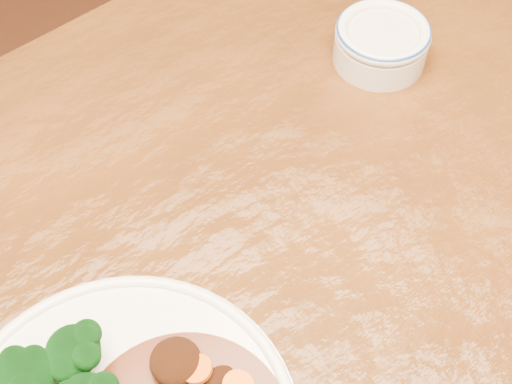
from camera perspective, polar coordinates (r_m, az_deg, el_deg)
dining_table at (r=0.72m, az=-0.55°, el=-13.25°), size 1.60×1.08×0.75m
dip_bowl at (r=0.84m, az=10.00°, el=11.75°), size 0.11×0.11×0.05m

